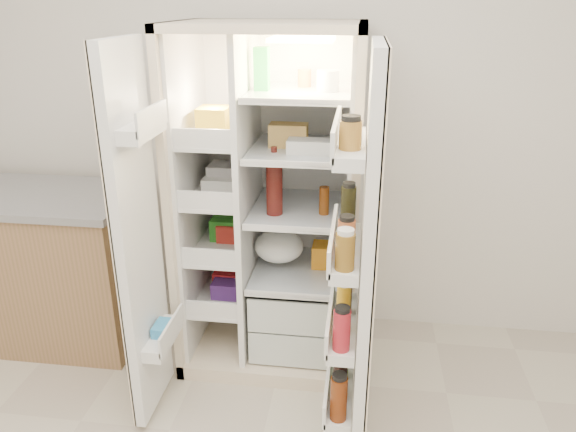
# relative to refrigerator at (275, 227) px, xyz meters

# --- Properties ---
(wall_back) EXTENTS (4.00, 0.02, 2.70)m
(wall_back) POSITION_rel_refrigerator_xyz_m (0.05, 0.35, 0.61)
(wall_back) COLOR silver
(wall_back) RESTS_ON floor
(refrigerator) EXTENTS (0.92, 0.70, 1.80)m
(refrigerator) POSITION_rel_refrigerator_xyz_m (0.00, 0.00, 0.00)
(refrigerator) COLOR beige
(refrigerator) RESTS_ON floor
(freezer_door) EXTENTS (0.15, 0.40, 1.72)m
(freezer_door) POSITION_rel_refrigerator_xyz_m (-0.51, -0.60, 0.15)
(freezer_door) COLOR white
(freezer_door) RESTS_ON floor
(fridge_door) EXTENTS (0.17, 0.58, 1.72)m
(fridge_door) POSITION_rel_refrigerator_xyz_m (0.47, -0.70, 0.13)
(fridge_door) COLOR white
(fridge_door) RESTS_ON floor
(kitchen_counter) EXTENTS (1.24, 0.66, 0.90)m
(kitchen_counter) POSITION_rel_refrigerator_xyz_m (-1.40, -0.06, -0.29)
(kitchen_counter) COLOR #916948
(kitchen_counter) RESTS_ON floor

